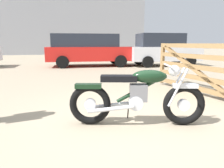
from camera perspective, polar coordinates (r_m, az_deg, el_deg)
name	(u,v)px	position (r m, az deg, el deg)	size (l,w,h in m)	color
ground_plane	(136,121)	(3.47, 6.51, -10.04)	(80.00, 80.00, 0.00)	gray
vintage_motorcycle	(138,96)	(3.20, 7.15, -3.39)	(2.01, 0.81, 0.94)	black
timber_gate	(201,66)	(5.45, 23.20, 4.48)	(0.47, 2.53, 1.60)	olive
blue_hatchback_right	(89,49)	(11.66, -6.36, 9.52)	(4.89, 2.42, 1.74)	black
white_estate_far	(162,49)	(12.16, 13.62, 9.23)	(4.08, 2.20, 1.78)	black
industrial_building	(55,21)	(30.08, -15.47, 16.21)	(22.00, 12.08, 15.73)	#9EA0A8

